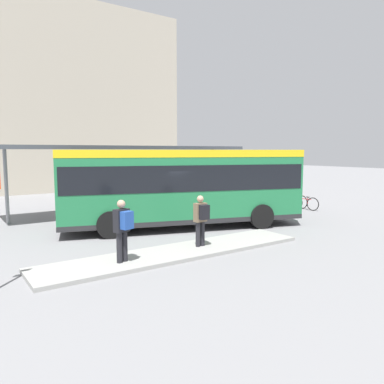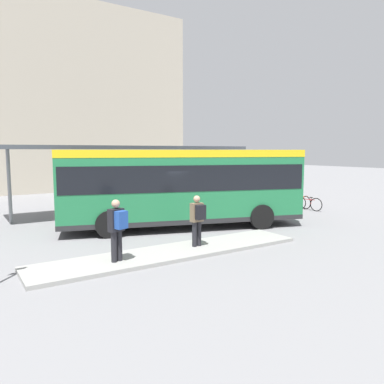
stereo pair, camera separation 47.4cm
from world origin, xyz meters
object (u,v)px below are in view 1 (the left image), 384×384
bicycle_red (305,203)px  bicycle_white (282,200)px  pedestrian_companion (201,217)px  bicycle_blue (276,198)px  city_bus (182,183)px  pedestrian_waiting (123,227)px  bicycle_orange (296,201)px  potted_planter_near_shelter (124,205)px  potted_planter_far_side (172,203)px

bicycle_red → bicycle_white: 1.69m
pedestrian_companion → bicycle_blue: (10.26, 6.19, -0.76)m
city_bus → pedestrian_waiting: 5.79m
pedestrian_companion → bicycle_red: (9.83, 3.66, -0.72)m
bicycle_orange → bicycle_white: 0.86m
potted_planter_near_shelter → bicycle_blue: bearing=0.6°
bicycle_red → potted_planter_far_side: bearing=67.0°
bicycle_red → bicycle_orange: (0.23, 0.84, 0.01)m
bicycle_red → bicycle_white: bearing=-9.6°
bicycle_red → pedestrian_companion: bearing=102.4°
city_bus → bicycle_red: 8.45m
potted_planter_near_shelter → potted_planter_far_side: 2.38m
pedestrian_companion → bicycle_white: 11.25m
bicycle_white → potted_planter_near_shelter: size_ratio=1.17×
bicycle_white → bicycle_red: bearing=7.3°
bicycle_blue → potted_planter_far_side: bearing=88.2°
potted_planter_far_side → bicycle_blue: bearing=3.8°
pedestrian_waiting → potted_planter_far_side: 7.84m
bicycle_red → bicycle_orange: bicycle_orange is taller
city_bus → pedestrian_companion: city_bus is taller
city_bus → bicycle_blue: (8.73, 2.70, -1.60)m
city_bus → pedestrian_companion: bearing=-95.9°
bicycle_white → bicycle_orange: bearing=21.4°
city_bus → bicycle_blue: 9.28m
potted_planter_far_side → city_bus: bearing=-110.0°
bicycle_blue → pedestrian_companion: bearing=115.5°
pedestrian_companion → potted_planter_far_side: 6.13m
pedestrian_waiting → bicycle_blue: pedestrian_waiting is taller
bicycle_white → bicycle_blue: 0.93m
bicycle_orange → pedestrian_waiting: bearing=-66.2°
pedestrian_companion → bicycle_red: bearing=-72.3°
pedestrian_waiting → bicycle_white: pedestrian_waiting is taller
bicycle_white → pedestrian_companion: bearing=-52.6°
pedestrian_companion → potted_planter_far_side: (2.32, 5.66, -0.37)m
pedestrian_waiting → bicycle_orange: 13.78m
bicycle_blue → potted_planter_near_shelter: potted_planter_near_shelter is taller
city_bus → potted_planter_near_shelter: city_bus is taller
pedestrian_waiting → bicycle_orange: (12.94, 4.68, -0.77)m
pedestrian_companion → bicycle_white: (9.87, 5.34, -0.73)m
bicycle_red → bicycle_blue: (0.43, 2.53, -0.04)m
bicycle_orange → bicycle_blue: size_ratio=1.15×
pedestrian_waiting → bicycle_red: size_ratio=1.04×
bicycle_white → potted_planter_far_side: (-7.55, 0.32, 0.36)m
city_bus → pedestrian_companion: 3.89m
city_bus → bicycle_white: size_ratio=6.10×
city_bus → potted_planter_far_side: 2.62m
potted_planter_far_side → pedestrian_companion: bearing=-112.3°
bicycle_blue → potted_planter_far_side: 7.97m
city_bus → bicycle_red: (8.30, 0.17, -1.56)m
bicycle_red → potted_planter_near_shelter: potted_planter_near_shelter is taller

